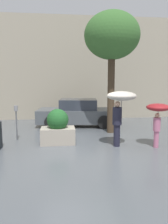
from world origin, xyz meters
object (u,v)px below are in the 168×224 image
at_px(parked_car_near, 78,113).
at_px(person_child, 158,112).
at_px(parking_meter, 16,116).
at_px(planter_box, 58,128).
at_px(street_tree, 112,37).
at_px(person_adult, 120,103).

bearing_deg(parked_car_near, person_child, -143.47).
bearing_deg(parking_meter, person_child, -15.78).
xyz_separation_m(planter_box, street_tree, (2.27, 1.46, 3.48)).
relative_size(person_adult, parking_meter, 1.43).
bearing_deg(street_tree, parking_meter, -166.81).
bearing_deg(planter_box, person_child, -13.75).
bearing_deg(street_tree, person_adult, -94.75).
xyz_separation_m(person_adult, person_child, (1.25, -0.15, -0.31)).
bearing_deg(parking_meter, planter_box, -20.04).
bearing_deg(planter_box, parking_meter, 159.96).
bearing_deg(person_adult, parking_meter, -163.10).
bearing_deg(planter_box, street_tree, 32.69).
relative_size(person_adult, person_child, 1.28).
xyz_separation_m(parked_car_near, parking_meter, (-2.56, -2.67, 0.33)).
bearing_deg(person_adult, street_tree, 120.79).
relative_size(person_child, parked_car_near, 0.35).
height_order(planter_box, parking_meter, parking_meter).
distance_m(person_adult, street_tree, 3.31).
relative_size(person_adult, parked_car_near, 0.45).
relative_size(parked_car_near, parking_meter, 3.19).
height_order(person_adult, street_tree, street_tree).
distance_m(person_adult, parked_car_near, 4.14).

